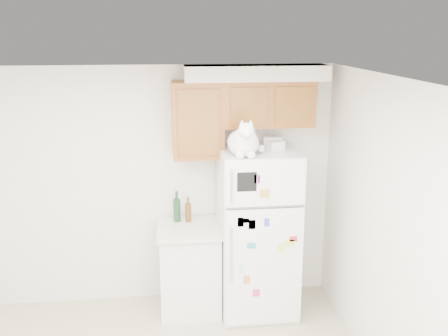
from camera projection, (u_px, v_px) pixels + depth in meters
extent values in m
cube|color=silver|center=(149.00, 187.00, 5.43)|extent=(3.80, 0.04, 2.50)
cube|color=silver|center=(413.00, 259.00, 3.74)|extent=(0.04, 4.00, 2.50)
cube|color=white|center=(136.00, 86.00, 3.19)|extent=(3.80, 4.00, 0.04)
cube|color=#995821|center=(268.00, 103.00, 5.18)|extent=(0.90, 0.33, 0.45)
cube|color=#995821|center=(198.00, 120.00, 5.14)|extent=(0.50, 0.33, 0.75)
cube|color=silver|center=(256.00, 73.00, 5.10)|extent=(1.40, 0.37, 0.15)
cube|color=white|center=(257.00, 232.00, 5.30)|extent=(0.76, 0.72, 1.70)
cube|color=white|center=(266.00, 183.00, 4.78)|extent=(0.74, 0.03, 0.44)
cube|color=white|center=(264.00, 268.00, 4.99)|extent=(0.74, 0.03, 1.19)
cube|color=#59595B|center=(266.00, 207.00, 4.83)|extent=(0.74, 0.03, 0.02)
cylinder|color=silver|center=(232.00, 186.00, 4.71)|extent=(0.02, 0.02, 0.32)
cylinder|color=silver|center=(231.00, 255.00, 4.89)|extent=(0.02, 0.02, 0.55)
cube|color=black|center=(247.00, 182.00, 4.73)|extent=(0.18, 0.00, 0.18)
cube|color=white|center=(248.00, 228.00, 4.85)|extent=(0.22, 0.00, 0.28)
cube|color=#BB2E30|center=(293.00, 239.00, 4.93)|extent=(0.07, 0.00, 0.05)
cube|color=#AF4698|center=(257.00, 179.00, 4.74)|extent=(0.05, 0.00, 0.08)
cube|color=#E4D850|center=(281.00, 248.00, 4.94)|extent=(0.07, 0.00, 0.09)
cube|color=gold|center=(265.00, 194.00, 4.78)|extent=(0.09, 0.00, 0.08)
cube|color=white|center=(252.00, 224.00, 4.85)|extent=(0.07, 0.00, 0.09)
cube|color=orange|center=(241.00, 222.00, 4.83)|extent=(0.06, 0.00, 0.09)
cube|color=#CE3360|center=(256.00, 293.00, 5.03)|extent=(0.07, 0.00, 0.08)
cube|color=silver|center=(263.00, 179.00, 4.74)|extent=(0.09, 0.00, 0.07)
cube|color=#D0CE49|center=(290.00, 243.00, 4.94)|extent=(0.09, 0.00, 0.07)
cube|color=#C66F3D|center=(247.00, 280.00, 4.98)|extent=(0.06, 0.00, 0.08)
cube|color=#3442B9|center=(267.00, 222.00, 4.86)|extent=(0.05, 0.00, 0.08)
cube|color=teal|center=(251.00, 246.00, 4.90)|extent=(0.08, 0.00, 0.05)
cube|color=#A2C1E5|center=(246.00, 221.00, 4.83)|extent=(0.05, 0.00, 0.05)
cube|color=#94C7D1|center=(242.00, 269.00, 4.95)|extent=(0.05, 0.00, 0.09)
cube|color=white|center=(190.00, 270.00, 5.38)|extent=(0.60, 0.60, 0.88)
cube|color=silver|center=(189.00, 229.00, 5.24)|extent=(0.64, 0.64, 0.04)
ellipsoid|color=white|center=(243.00, 143.00, 4.85)|extent=(0.29, 0.39, 0.25)
ellipsoid|color=white|center=(245.00, 139.00, 4.73)|extent=(0.21, 0.17, 0.23)
sphere|color=white|center=(246.00, 131.00, 4.64)|extent=(0.15, 0.15, 0.15)
cone|color=white|center=(242.00, 123.00, 4.62)|extent=(0.05, 0.05, 0.06)
cone|color=white|center=(251.00, 123.00, 4.63)|extent=(0.05, 0.05, 0.06)
cone|color=#D88C8C|center=(242.00, 124.00, 4.61)|extent=(0.03, 0.03, 0.03)
cone|color=#D88C8C|center=(251.00, 123.00, 4.62)|extent=(0.03, 0.03, 0.03)
sphere|color=white|center=(247.00, 135.00, 4.59)|extent=(0.06, 0.06, 0.06)
sphere|color=white|center=(240.00, 155.00, 4.71)|extent=(0.08, 0.08, 0.08)
sphere|color=white|center=(251.00, 155.00, 4.72)|extent=(0.08, 0.08, 0.08)
cylinder|color=white|center=(254.00, 148.00, 5.01)|extent=(0.18, 0.25, 0.08)
cube|color=white|center=(273.00, 141.00, 5.23)|extent=(0.21, 0.18, 0.10)
cube|color=white|center=(276.00, 146.00, 5.06)|extent=(0.18, 0.16, 0.09)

